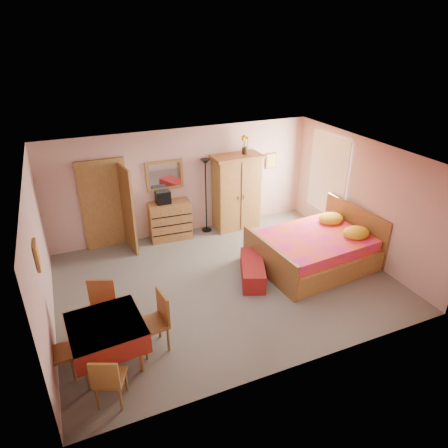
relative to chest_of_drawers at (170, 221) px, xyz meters
name	(u,v)px	position (x,y,z in m)	size (l,w,h in m)	color
floor	(225,281)	(0.48, -2.26, -0.47)	(6.50, 6.50, 0.00)	slate
ceiling	(225,158)	(0.48, -2.26, 2.13)	(6.50, 6.50, 0.00)	brown
wall_back	(184,182)	(0.48, 0.24, 0.83)	(6.50, 0.10, 2.60)	tan
wall_front	(297,298)	(0.48, -4.76, 0.83)	(6.50, 0.10, 2.60)	tan
wall_left	(40,259)	(-2.77, -2.26, 0.83)	(0.10, 5.00, 2.60)	tan
wall_right	(362,198)	(3.73, -2.26, 0.83)	(0.10, 5.00, 2.60)	tan
doorway	(105,205)	(-1.42, 0.21, 0.56)	(1.06, 0.12, 2.15)	#9E6B35
window	(328,175)	(3.69, -1.06, 0.98)	(0.08, 1.40, 1.95)	white
picture_left	(37,255)	(-2.74, -2.86, 1.23)	(0.04, 0.32, 0.42)	orange
picture_back	(271,161)	(2.83, 0.21, 1.08)	(0.30, 0.04, 0.40)	#D8BF59
chest_of_drawers	(170,221)	(0.00, 0.00, 0.00)	(0.99, 0.49, 0.93)	#9A6534
wall_mirror	(165,175)	(0.00, 0.21, 1.08)	(0.88, 0.05, 0.70)	silver
stereo	(163,197)	(-0.13, 0.02, 0.62)	(0.33, 0.24, 0.31)	black
floor_lamp	(206,196)	(0.94, 0.03, 0.47)	(0.24, 0.24, 1.87)	black
wardrobe	(236,192)	(1.72, -0.07, 0.49)	(1.22, 0.63, 1.91)	#A47337
sunflower_vase	(245,145)	(1.93, -0.06, 1.67)	(0.18, 0.18, 0.46)	yellow
bed	(314,241)	(2.49, -2.37, 0.09)	(2.42, 1.90, 1.12)	#DF158D
bench	(253,270)	(1.04, -2.37, -0.27)	(0.44, 1.20, 0.40)	maroon
dining_table	(108,343)	(-2.00, -3.58, -0.08)	(1.05, 1.05, 0.77)	maroon
chair_south	(110,377)	(-2.08, -4.29, -0.04)	(0.39, 0.39, 0.85)	#9A6834
chair_north	(101,312)	(-2.01, -2.91, 0.02)	(0.44, 0.44, 0.98)	olive
chair_west	(57,354)	(-2.71, -3.57, -0.03)	(0.40, 0.40, 0.88)	#9A6834
chair_east	(152,323)	(-1.32, -3.53, 0.03)	(0.45, 0.45, 1.00)	olive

